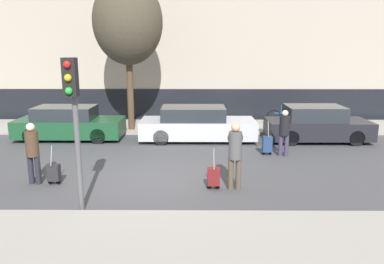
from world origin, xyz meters
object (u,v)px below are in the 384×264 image
Objects in this scene: pedestrian_center at (235,152)px; pedestrian_right at (284,130)px; traffic_light at (73,104)px; parked_car_1 at (197,124)px; trolley_right at (267,144)px; parked_bicycle at (285,117)px; parked_car_2 at (316,125)px; trolley_center at (214,177)px; pedestrian_left at (32,150)px; bare_tree_near_crossing at (128,22)px; trolley_left at (54,173)px; parked_car_0 at (69,124)px.

pedestrian_center is 3.76m from pedestrian_right.
parked_car_1 is at bearing 69.02° from traffic_light.
traffic_light reaches higher than trolley_right.
pedestrian_center is 8.71m from parked_bicycle.
parked_car_2 is 2.77m from parked_bicycle.
pedestrian_center is (-3.84, -5.39, 0.36)m from parked_car_2.
parked_car_1 is at bearing -148.05° from parked_bicycle.
traffic_light is (-3.08, -1.47, 2.12)m from trolley_center.
pedestrian_left reaches higher than parked_bicycle.
pedestrian_right is at bearing 51.13° from trolley_center.
pedestrian_left is 4.93m from trolley_center.
bare_tree_near_crossing is (-3.88, 7.05, 3.70)m from pedestrian_center.
traffic_light is (1.25, -1.79, 2.13)m from trolley_left.
parked_car_0 is at bearing 109.82° from traffic_light.
pedestrian_center is 1.01× the size of parked_bicycle.
trolley_center is 8.95m from bare_tree_near_crossing.
trolley_center is at bearing -85.69° from parked_car_1.
trolley_center is at bearing -129.10° from parked_car_2.
parked_car_1 reaches higher than trolley_right.
parked_bicycle is (-0.63, 2.69, -0.17)m from parked_car_2.
trolley_center is (-4.39, -5.40, -0.31)m from parked_car_2.
pedestrian_left is 5.44m from pedestrian_center.
trolley_center is (0.41, -5.49, -0.30)m from parked_car_1.
pedestrian_right reaches higher than trolley_left.
bare_tree_near_crossing is (-0.25, 8.53, 2.26)m from traffic_light.
parked_car_0 is 8.57m from pedestrian_right.
pedestrian_center is at bearing -42.24° from parked_car_0.
bare_tree_near_crossing reaches higher than parked_bicycle.
pedestrian_center is at bearing -80.02° from parked_car_1.
trolley_left is 7.02m from trolley_right.
trolley_left is (-8.72, -5.08, -0.32)m from parked_car_2.
trolley_right is at bearing 25.05° from trolley_left.
trolley_center is 3.87m from trolley_right.
pedestrian_center is 1.12× the size of pedestrian_right.
pedestrian_center is 0.87m from trolley_center.
parked_car_2 is at bearing -12.14° from bare_tree_near_crossing.
parked_car_1 is 3.80× the size of trolley_right.
trolley_center is 0.63× the size of parked_bicycle.
parked_bicycle is (9.41, 2.46, -0.15)m from parked_car_0.
trolley_left is 3.05m from traffic_light.
pedestrian_right reaches higher than trolley_right.
bare_tree_near_crossing reaches higher than trolley_left.
pedestrian_right is (2.57, 3.19, 0.56)m from trolley_center.
traffic_light is (-5.65, -4.66, 1.56)m from pedestrian_right.
parked_bicycle is at bearing 8.25° from bare_tree_near_crossing.
pedestrian_right is at bearing -10.77° from trolley_right.
bare_tree_near_crossing is at bearing -96.73° from pedestrian_left.
parked_car_2 is (10.03, -0.23, 0.02)m from parked_car_0.
pedestrian_left is (0.77, -5.25, 0.33)m from parked_car_0.
trolley_left is at bearing 174.95° from pedestrian_center.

